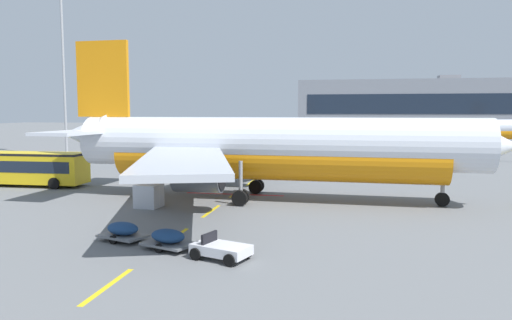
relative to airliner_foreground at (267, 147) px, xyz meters
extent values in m
plane|color=slate|center=(19.02, 19.74, -3.95)|extent=(400.00, 400.00, 0.00)
cube|color=yellow|center=(-2.98, -19.08, -3.95)|extent=(0.24, 4.00, 0.01)
cube|color=yellow|center=(-2.98, -11.85, -3.95)|extent=(0.24, 4.00, 0.01)
cube|color=yellow|center=(-2.98, -4.95, -3.95)|extent=(0.24, 4.00, 0.01)
cube|color=yellow|center=(-2.98, 2.26, -3.95)|extent=(0.24, 4.00, 0.01)
cube|color=yellow|center=(-2.98, 8.36, -3.95)|extent=(0.24, 4.00, 0.01)
cube|color=yellow|center=(-2.98, 14.31, -3.95)|extent=(0.24, 4.00, 0.01)
cube|color=yellow|center=(-2.98, 19.90, -3.95)|extent=(0.24, 4.00, 0.01)
cube|color=yellow|center=(-2.98, 26.90, -3.95)|extent=(0.24, 4.00, 0.01)
cube|color=yellow|center=(-2.98, 33.11, -3.95)|extent=(0.24, 4.00, 0.01)
cube|color=yellow|center=(-2.98, 39.13, -3.95)|extent=(0.24, 4.00, 0.01)
cube|color=yellow|center=(-2.98, 45.77, -3.95)|extent=(0.24, 4.00, 0.01)
cube|color=yellow|center=(-2.98, 52.59, -3.95)|extent=(0.24, 4.00, 0.01)
cube|color=yellow|center=(-2.98, 58.38, -3.95)|extent=(0.24, 4.00, 0.01)
cube|color=yellow|center=(-2.98, 64.04, -3.95)|extent=(0.24, 4.00, 0.01)
cube|color=#B21414|center=(-2.98, 1.74, -3.95)|extent=(8.00, 0.40, 0.01)
cylinder|color=silver|center=(0.58, -0.02, 0.35)|extent=(30.20, 4.66, 3.80)
cylinder|color=orange|center=(0.58, -0.02, -0.69)|extent=(24.59, 4.19, 3.50)
cone|color=silver|center=(15.63, -0.45, 0.35)|extent=(3.60, 3.82, 3.72)
cone|color=silver|center=(-15.16, 0.43, 0.83)|extent=(4.29, 3.35, 3.23)
cube|color=#192333|center=(14.58, -0.42, 1.02)|extent=(1.68, 2.89, 0.60)
cube|color=orange|center=(-13.41, 0.38, 5.25)|extent=(4.41, 0.49, 6.00)
cube|color=silver|center=(-14.02, 3.60, 1.11)|extent=(3.38, 6.49, 0.24)
cube|color=silver|center=(-14.20, -2.80, 1.11)|extent=(3.38, 6.49, 0.24)
cube|color=#B7BCC6|center=(-3.15, 8.59, -0.12)|extent=(10.56, 17.59, 0.36)
cube|color=#B7BCC6|center=(-3.63, -8.40, -0.12)|extent=(9.73, 17.66, 0.36)
cylinder|color=#4C4F54|center=(-3.38, 5.60, -1.57)|extent=(3.26, 2.19, 2.10)
cylinder|color=black|center=(-1.78, 5.55, -1.57)|extent=(0.17, 1.79, 1.79)
cylinder|color=#4C4F54|center=(-3.70, -5.40, -1.57)|extent=(3.26, 2.19, 2.10)
cylinder|color=black|center=(-2.10, -5.44, -1.57)|extent=(0.17, 1.79, 1.79)
cylinder|color=gray|center=(12.48, -0.36, -2.12)|extent=(0.28, 0.28, 2.67)
cylinder|color=black|center=(12.48, -0.36, -3.45)|extent=(1.00, 0.31, 0.99)
cylinder|color=gray|center=(-1.34, 2.64, -2.09)|extent=(0.28, 0.28, 2.61)
cylinder|color=black|center=(-1.33, 2.99, -3.40)|extent=(1.11, 0.38, 1.10)
cylinder|color=black|center=(-1.35, 2.29, -3.40)|extent=(1.11, 0.38, 1.10)
cylinder|color=gray|center=(-1.49, -2.56, -2.09)|extent=(0.28, 0.28, 2.61)
cylinder|color=black|center=(-1.48, -2.21, -3.40)|extent=(1.11, 0.38, 1.10)
cylinder|color=black|center=(-1.50, -2.91, -3.40)|extent=(1.11, 0.38, 1.10)
cone|color=silver|center=(27.31, 63.31, -0.45)|extent=(3.46, 3.59, 3.03)
cube|color=#192333|center=(28.15, 63.50, 0.10)|extent=(1.79, 2.55, 0.49)
cylinder|color=gray|center=(29.82, 63.88, -2.46)|extent=(0.23, 0.23, 2.17)
cylinder|color=black|center=(29.82, 63.88, -3.55)|extent=(0.84, 0.40, 0.81)
cube|color=yellow|center=(-22.82, 2.56, -2.30)|extent=(12.06, 2.99, 2.70)
cube|color=#192333|center=(-22.82, 2.56, -2.10)|extent=(11.10, 3.00, 1.00)
cube|color=black|center=(-22.82, 2.56, -1.07)|extent=(12.08, 3.01, 0.20)
cylinder|color=black|center=(-18.78, 4.01, -3.45)|extent=(1.01, 0.34, 1.00)
cylinder|color=black|center=(-18.71, 1.31, -3.45)|extent=(1.01, 0.34, 1.00)
cube|color=black|center=(-17.87, 19.88, -3.21)|extent=(6.47, 6.81, 0.60)
cube|color=#194799|center=(-16.32, 18.16, -2.36)|extent=(3.30, 3.31, 1.10)
cube|color=#192333|center=(-15.55, 17.31, -2.26)|extent=(1.47, 1.33, 0.64)
cube|color=#194799|center=(-18.52, 20.61, -1.86)|extent=(4.97, 5.14, 2.10)
cylinder|color=black|center=(-15.48, 19.02, -3.47)|extent=(0.85, 0.90, 0.96)
cylinder|color=black|center=(-17.26, 17.41, -3.47)|extent=(0.85, 0.90, 0.96)
cylinder|color=black|center=(-18.47, 22.35, -3.47)|extent=(0.85, 0.90, 0.96)
cylinder|color=black|center=(-20.26, 20.74, -3.47)|extent=(0.85, 0.90, 0.96)
cube|color=silver|center=(0.40, -15.00, -3.49)|extent=(2.92, 2.18, 0.44)
cube|color=black|center=(-0.21, -14.79, -3.09)|extent=(0.48, 1.10, 0.56)
cylinder|color=black|center=(1.49, -14.64, -3.67)|extent=(0.59, 0.35, 0.56)
cylinder|color=black|center=(1.03, -15.96, -3.67)|extent=(0.59, 0.35, 0.56)
cylinder|color=black|center=(-0.23, -14.04, -3.67)|extent=(0.59, 0.35, 0.56)
cylinder|color=black|center=(-0.69, -15.36, -3.67)|extent=(0.59, 0.35, 0.56)
cube|color=slate|center=(-2.52, -13.98, -3.67)|extent=(2.76, 2.21, 0.12)
ellipsoid|color=navy|center=(-2.52, -13.98, -3.29)|extent=(2.12, 1.73, 0.64)
cylinder|color=black|center=(-2.30, -13.34, -3.73)|extent=(0.46, 0.28, 0.44)
cylinder|color=black|center=(-2.75, -14.62, -3.73)|extent=(0.46, 0.28, 0.44)
cube|color=slate|center=(-5.36, -12.99, -3.67)|extent=(2.76, 2.21, 0.12)
ellipsoid|color=navy|center=(-5.36, -12.99, -3.29)|extent=(2.12, 1.73, 0.64)
cylinder|color=black|center=(-5.13, -12.35, -3.73)|extent=(0.46, 0.28, 0.44)
cylinder|color=black|center=(-5.58, -13.63, -3.73)|extent=(0.46, 0.28, 0.44)
cube|color=#B7BCC6|center=(-7.60, -4.48, -3.15)|extent=(1.72, 1.69, 1.60)
cube|color=silver|center=(-7.60, -4.48, -3.15)|extent=(1.62, 0.18, 1.36)
cylinder|color=slate|center=(-34.77, 28.74, -3.65)|extent=(0.70, 0.70, 0.60)
cylinder|color=#9EA0A5|center=(-34.77, 28.74, 10.37)|extent=(0.36, 0.36, 28.64)
cube|color=gray|center=(25.13, 120.10, 3.94)|extent=(68.15, 24.18, 15.77)
cube|color=#192333|center=(25.13, 107.95, 4.73)|extent=(62.70, 0.12, 5.68)
cube|color=gray|center=(35.36, 120.10, 12.62)|extent=(6.00, 5.00, 1.60)
camera|label=1|loc=(5.95, -35.57, 2.71)|focal=33.90mm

